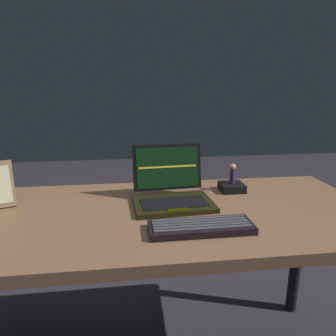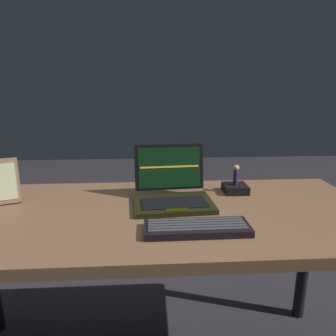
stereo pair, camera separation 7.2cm
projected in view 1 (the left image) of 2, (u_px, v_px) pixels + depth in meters
The scene contains 5 objects.
desk at pixel (153, 232), 1.16m from camera, with size 1.67×0.71×0.75m.
laptop_front at pixel (172, 193), 1.20m from camera, with size 0.31×0.27×0.22m.
external_keyboard at pixel (201, 227), 0.98m from camera, with size 0.34×0.12×0.03m.
figurine_stand at pixel (232, 187), 1.35m from camera, with size 0.10×0.10×0.03m, color black.
figurine at pixel (233, 173), 1.33m from camera, with size 0.02×0.02×0.09m.
Camera 1 is at (-0.08, -1.05, 1.20)m, focal length 33.02 mm.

